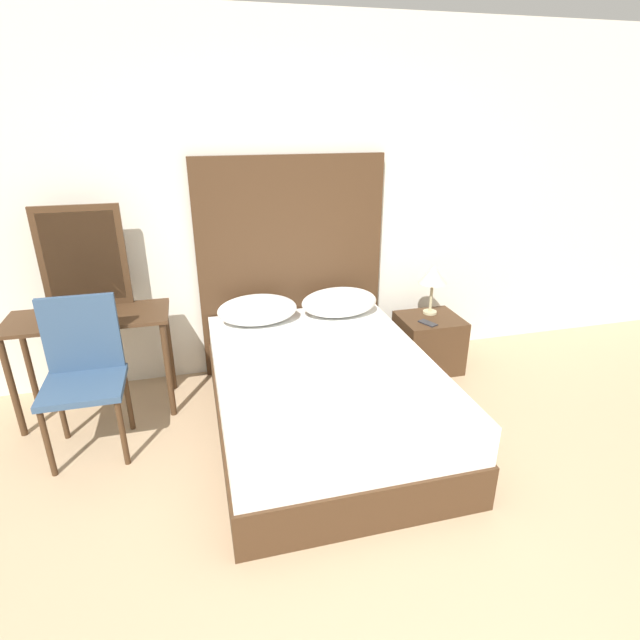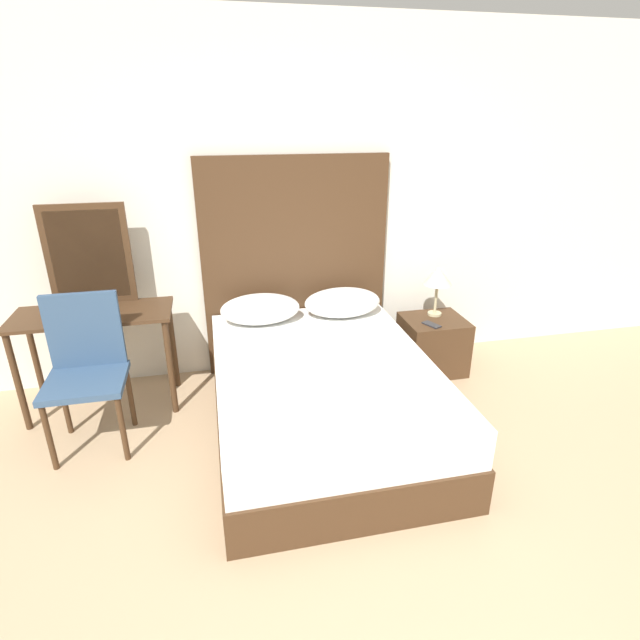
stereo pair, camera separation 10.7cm
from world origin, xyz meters
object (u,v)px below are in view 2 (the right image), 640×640
Objects in this scene: table_lamp at (438,277)px; chair at (86,362)px; phone_on_bed at (333,366)px; vanity_desk at (95,330)px; phone_on_nightstand at (432,325)px; nightstand at (432,344)px; bed at (323,396)px.

chair is (-2.61, -0.50, -0.22)m from table_lamp.
phone_on_bed is at bearing -142.30° from table_lamp.
table_lamp is at bearing 2.13° from vanity_desk.
chair is at bearing -173.13° from phone_on_nightstand.
nightstand is 2.61m from vanity_desk.
phone_on_bed is 1.57m from chair.
bed is 4.70× the size of table_lamp.
bed is 1.96× the size of chair.
table_lamp is 0.42× the size of chair.
phone_on_bed is 1.32m from nightstand.
table_lamp is 2.67m from chair.
nightstand is 2.99× the size of phone_on_nightstand.
vanity_desk reaches higher than bed.
bed is 1.54m from chair.
phone_on_nightstand is (1.01, 0.54, 0.20)m from bed.
bed is at bearing -151.76° from phone_on_nightstand.
nightstand is (1.09, 0.65, -0.03)m from bed.
chair reaches higher than phone_on_bed.
table_lamp is at bearing 60.09° from phone_on_nightstand.
phone_on_nightstand is at bearing -2.35° from vanity_desk.
chair is (-2.50, -0.30, 0.10)m from phone_on_nightstand.
chair reaches higher than vanity_desk.
phone_on_nightstand is 0.17× the size of chair.
chair is at bearing -170.91° from nightstand.
vanity_desk is at bearing 91.19° from chair.
table_lamp is at bearing 37.70° from phone_on_bed.
vanity_desk is (-2.50, 0.10, 0.15)m from phone_on_nightstand.
bed is 1.27m from nightstand.
table_lamp is at bearing 33.43° from bed.
table_lamp is 0.39× the size of vanity_desk.
vanity_desk is at bearing 156.66° from bed.
phone_on_nightstand is (-0.08, -0.11, 0.24)m from nightstand.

